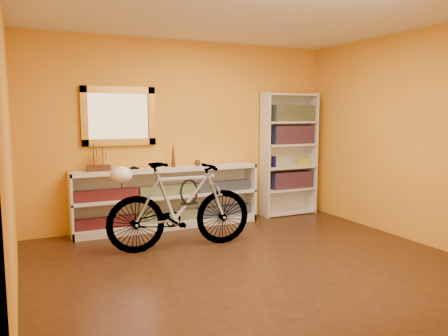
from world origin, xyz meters
name	(u,v)px	position (x,y,z in m)	size (l,w,h in m)	color
floor	(252,265)	(0.00, 0.00, -0.01)	(4.50, 4.00, 0.01)	black
ceiling	(254,10)	(0.00, 0.00, 2.60)	(4.50, 4.00, 0.01)	silver
back_wall	(186,134)	(0.00, 2.00, 1.30)	(4.50, 0.01, 2.60)	orange
left_wall	(8,149)	(-2.25, 0.00, 1.30)	(0.01, 4.00, 2.60)	orange
right_wall	(413,137)	(2.25, 0.00, 1.30)	(0.01, 4.00, 2.60)	orange
gilt_mirror	(119,116)	(-0.95, 1.97, 1.55)	(0.98, 0.06, 0.78)	#8F5E1A
wall_socket	(242,201)	(0.90, 1.99, 0.25)	(0.09, 0.01, 0.09)	silver
console_unit	(168,198)	(-0.33, 1.81, 0.42)	(2.60, 0.35, 0.85)	silver
cd_row_lower	(169,216)	(-0.33, 1.79, 0.17)	(2.50, 0.13, 0.14)	black
cd_row_upper	(169,190)	(-0.33, 1.79, 0.54)	(2.50, 0.13, 0.14)	navy
model_ship	(98,157)	(-1.26, 1.81, 1.03)	(0.30, 0.11, 0.36)	#411F12
toy_car	(135,169)	(-0.79, 1.81, 0.85)	(0.00, 0.00, 0.00)	black
bronze_ornament	(173,154)	(-0.25, 1.81, 1.03)	(0.06, 0.06, 0.37)	#56371D
decorative_orb	(197,163)	(0.11, 1.81, 0.89)	(0.09, 0.09, 0.09)	#56371D
bookcase	(289,154)	(1.65, 1.84, 0.95)	(0.90, 0.30, 1.90)	silver
book_row_a	(291,180)	(1.70, 1.84, 0.55)	(0.70, 0.22, 0.26)	maroon
book_row_b	(292,135)	(1.70, 1.84, 1.25)	(0.70, 0.22, 0.28)	maroon
book_row_c	(292,113)	(1.70, 1.84, 1.59)	(0.70, 0.22, 0.25)	#184856
travel_mug	(274,162)	(1.36, 1.82, 0.85)	(0.07, 0.07, 0.17)	navy
red_tin	(277,116)	(1.45, 1.87, 1.55)	(0.13, 0.13, 0.17)	maroon
yellow_bag	(303,162)	(1.90, 1.80, 0.83)	(0.16, 0.11, 0.12)	yellow
bicycle	(181,205)	(-0.49, 0.85, 0.52)	(1.76, 0.46, 1.04)	silver
helmet	(121,175)	(-1.16, 0.90, 0.91)	(0.24, 0.23, 0.18)	white
u_lock	(189,192)	(-0.39, 0.84, 0.67)	(0.23, 0.23, 0.02)	black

